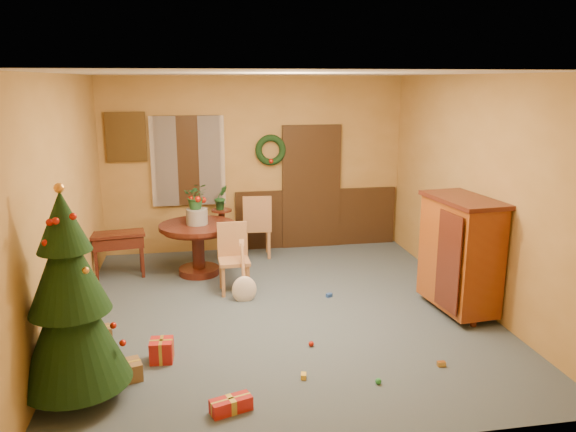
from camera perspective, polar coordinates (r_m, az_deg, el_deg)
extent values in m
plane|color=#33414B|center=(7.16, -0.59, -9.59)|extent=(5.50, 5.50, 0.00)
plane|color=silver|center=(6.58, -0.65, 14.29)|extent=(5.50, 5.50, 0.00)
plane|color=olive|center=(9.41, -3.35, 5.23)|extent=(5.00, 0.00, 5.00)
plane|color=olive|center=(4.13, 5.62, -5.92)|extent=(5.00, 0.00, 5.00)
plane|color=olive|center=(6.79, -21.92, 0.95)|extent=(0.00, 5.50, 5.50)
plane|color=olive|center=(7.54, 18.51, 2.42)|extent=(0.00, 5.50, 5.50)
cube|color=black|center=(9.73, 2.91, -0.19)|extent=(2.80, 0.06, 1.00)
cube|color=black|center=(9.58, 2.37, 2.96)|extent=(1.00, 0.08, 2.10)
cube|color=white|center=(9.62, 2.33, 2.70)|extent=(0.80, 0.03, 1.90)
cube|color=black|center=(9.28, -10.12, 5.55)|extent=(1.05, 0.08, 1.45)
cube|color=white|center=(9.31, -10.12, 5.57)|extent=(0.88, 0.03, 1.25)
cube|color=white|center=(9.24, -12.48, 5.40)|extent=(0.42, 0.02, 1.45)
cube|color=white|center=(9.24, -7.75, 5.60)|extent=(0.42, 0.02, 1.45)
torus|color=black|center=(9.33, -1.78, 6.72)|extent=(0.51, 0.11, 0.51)
cube|color=#4C3819|center=(9.30, -16.13, 7.72)|extent=(0.62, 0.05, 0.78)
cube|color=gray|center=(9.33, -16.11, 7.74)|extent=(0.48, 0.02, 0.62)
cylinder|color=black|center=(8.33, -9.19, -1.01)|extent=(1.12, 1.12, 0.06)
cylinder|color=black|center=(8.35, -9.18, -1.41)|extent=(1.00, 1.00, 0.04)
cylinder|color=black|center=(8.43, -9.10, -3.38)|extent=(0.18, 0.18, 0.62)
cylinder|color=black|center=(8.53, -9.02, -5.51)|extent=(0.60, 0.60, 0.10)
cylinder|color=slate|center=(8.30, -9.23, -0.05)|extent=(0.31, 0.31, 0.23)
imported|color=#1E4C23|center=(8.23, -9.31, 2.02)|extent=(0.34, 0.30, 0.38)
cube|color=#9E643F|center=(7.65, -5.51, -4.60)|extent=(0.42, 0.42, 0.05)
cube|color=#9E643F|center=(7.75, -5.70, -2.34)|extent=(0.41, 0.05, 0.49)
cube|color=#9E643F|center=(7.90, -4.41, -5.74)|extent=(0.04, 0.04, 0.42)
cube|color=#9E643F|center=(7.87, -6.80, -5.87)|extent=(0.04, 0.04, 0.42)
cube|color=#9E643F|center=(7.59, -4.09, -6.55)|extent=(0.04, 0.04, 0.42)
cube|color=#9E643F|center=(7.56, -6.58, -6.70)|extent=(0.04, 0.04, 0.42)
cube|color=#9E643F|center=(9.17, -3.18, -1.16)|extent=(0.48, 0.48, 0.05)
cube|color=#9E643F|center=(8.90, -3.14, 0.31)|extent=(0.45, 0.08, 0.54)
cube|color=#9E643F|center=(9.05, -4.26, -3.03)|extent=(0.05, 0.05, 0.46)
cube|color=#9E643F|center=(9.07, -1.95, -2.97)|extent=(0.05, 0.05, 0.46)
cube|color=#9E643F|center=(9.40, -4.32, -2.39)|extent=(0.05, 0.05, 0.46)
cube|color=#9E643F|center=(9.42, -2.09, -2.34)|extent=(0.05, 0.05, 0.46)
cylinder|color=black|center=(9.05, -6.70, -1.98)|extent=(0.10, 0.10, 0.81)
cylinder|color=black|center=(8.94, -6.78, 0.57)|extent=(0.32, 0.32, 0.03)
imported|color=#19471E|center=(8.90, -6.81, 1.89)|extent=(0.27, 0.24, 0.39)
cylinder|color=#382111|center=(5.66, -20.50, -16.04)|extent=(0.12, 0.12, 0.21)
cone|color=black|center=(5.38, -21.07, -10.06)|extent=(0.97, 0.97, 1.14)
cone|color=black|center=(5.20, -21.57, -4.70)|extent=(0.70, 0.70, 0.84)
cone|color=black|center=(5.09, -21.96, -0.46)|extent=(0.46, 0.46, 0.53)
sphere|color=gold|center=(5.04, -22.24, 2.64)|extent=(0.09, 0.09, 0.09)
cube|color=black|center=(8.50, -16.94, -1.78)|extent=(0.81, 0.48, 0.04)
cube|color=black|center=(8.53, -16.89, -2.53)|extent=(0.76, 0.44, 0.16)
cube|color=black|center=(8.64, -18.90, -4.02)|extent=(0.08, 0.27, 0.62)
cube|color=black|center=(8.56, -14.65, -3.89)|extent=(0.08, 0.27, 0.62)
cube|color=#62210B|center=(7.21, 17.06, -3.71)|extent=(0.64, 1.12, 1.33)
cube|color=black|center=(7.04, 17.45, 1.59)|extent=(0.71, 1.19, 0.05)
cylinder|color=black|center=(7.08, 18.31, -10.20)|extent=(0.08, 0.08, 0.10)
cylinder|color=black|center=(7.82, 15.22, -7.67)|extent=(0.08, 0.08, 0.10)
cube|color=brown|center=(5.84, -16.35, -14.91)|extent=(0.38, 0.32, 0.17)
cube|color=gold|center=(5.84, -16.35, -14.91)|extent=(0.33, 0.12, 0.18)
cube|color=gold|center=(5.84, -16.35, -14.91)|extent=(0.11, 0.25, 0.18)
cube|color=#AB1C16|center=(6.09, -12.71, -13.18)|extent=(0.24, 0.24, 0.23)
cube|color=gold|center=(6.09, -12.71, -13.18)|extent=(0.24, 0.05, 0.23)
cube|color=gold|center=(6.09, -12.71, -13.18)|extent=(0.05, 0.24, 0.23)
cube|color=brown|center=(6.74, -18.65, -11.26)|extent=(0.31, 0.25, 0.14)
cube|color=gold|center=(6.74, -18.65, -11.26)|extent=(0.27, 0.10, 0.15)
cube|color=gold|center=(6.74, -18.65, -11.26)|extent=(0.09, 0.19, 0.15)
cube|color=#AB1C16|center=(5.20, -5.81, -18.54)|extent=(0.39, 0.25, 0.13)
cube|color=gold|center=(5.20, -5.81, -18.54)|extent=(0.36, 0.13, 0.13)
cube|color=gold|center=(5.20, -5.81, -18.54)|extent=(0.10, 0.16, 0.13)
cube|color=#234A9B|center=(7.59, 4.20, -8.03)|extent=(0.09, 0.08, 0.05)
sphere|color=#268C3C|center=(5.65, 9.16, -16.24)|extent=(0.06, 0.06, 0.06)
cube|color=gold|center=(5.68, 1.60, -15.93)|extent=(0.07, 0.09, 0.05)
sphere|color=#AD1A0B|center=(6.27, 2.38, -12.85)|extent=(0.06, 0.06, 0.06)
cube|color=gold|center=(6.09, 15.31, -14.29)|extent=(0.08, 0.05, 0.05)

